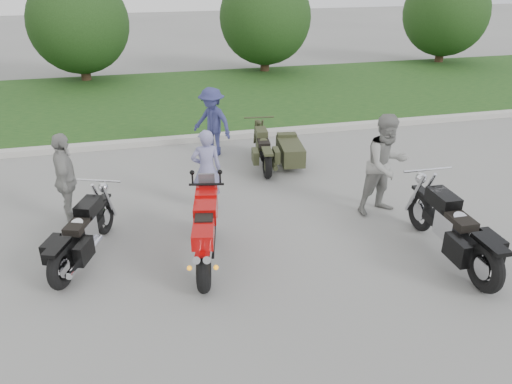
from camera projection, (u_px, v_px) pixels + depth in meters
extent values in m
plane|color=gray|center=(238.00, 267.00, 7.79)|extent=(80.00, 80.00, 0.00)
cube|color=#B7B5AC|center=(190.00, 139.00, 13.02)|extent=(60.00, 0.30, 0.15)
cube|color=#395E20|center=(175.00, 99.00, 16.67)|extent=(60.00, 8.00, 0.14)
cylinder|color=#3F2B1C|center=(85.00, 68.00, 18.73)|extent=(0.36, 0.36, 1.20)
sphere|color=#1B3212|center=(78.00, 23.00, 18.04)|extent=(3.60, 3.60, 3.60)
cylinder|color=#3F2B1C|center=(265.00, 59.00, 20.24)|extent=(0.36, 0.36, 1.20)
sphere|color=#1B3212|center=(265.00, 18.00, 19.56)|extent=(3.60, 3.60, 3.60)
cylinder|color=#3F2B1C|center=(440.00, 51.00, 21.98)|extent=(0.36, 0.36, 1.20)
sphere|color=#1B3212|center=(446.00, 13.00, 21.29)|extent=(3.60, 3.60, 3.60)
torus|color=black|center=(204.00, 272.00, 7.13)|extent=(0.32, 0.66, 0.63)
torus|color=black|center=(208.00, 222.00, 8.46)|extent=(0.24, 0.62, 0.61)
cube|color=black|center=(205.00, 233.00, 7.64)|extent=(0.46, 0.96, 0.36)
cube|color=#AA0706|center=(205.00, 210.00, 7.74)|extent=(0.45, 0.62, 0.26)
cube|color=#AA0706|center=(203.00, 235.00, 7.13)|extent=(0.41, 0.61, 0.22)
cube|color=black|center=(204.00, 219.00, 7.39)|extent=(0.33, 0.40, 0.10)
cube|color=#AA0706|center=(207.00, 201.00, 8.09)|extent=(0.42, 0.47, 0.41)
cylinder|color=silver|center=(198.00, 255.00, 6.94)|extent=(0.20, 0.48, 0.22)
cylinder|color=silver|center=(208.00, 255.00, 6.94)|extent=(0.20, 0.48, 0.22)
torus|color=black|center=(61.00, 268.00, 7.20)|extent=(0.39, 0.67, 0.66)
torus|color=black|center=(105.00, 217.00, 8.63)|extent=(0.33, 0.62, 0.62)
cube|color=black|center=(84.00, 235.00, 7.88)|extent=(0.61, 1.16, 0.13)
cube|color=silver|center=(83.00, 231.00, 7.84)|extent=(0.42, 0.51, 0.34)
cube|color=black|center=(89.00, 208.00, 7.99)|extent=(0.44, 0.59, 0.21)
cube|color=black|center=(77.00, 226.00, 7.64)|extent=(0.42, 0.55, 0.12)
cube|color=black|center=(57.00, 247.00, 7.05)|extent=(0.39, 0.57, 0.06)
cylinder|color=silver|center=(87.00, 255.00, 7.61)|extent=(0.47, 1.03, 0.10)
torus|color=black|center=(485.00, 268.00, 7.11)|extent=(0.20, 0.75, 0.75)
torus|color=black|center=(420.00, 212.00, 8.72)|extent=(0.15, 0.71, 0.71)
cube|color=black|center=(450.00, 231.00, 7.88)|extent=(0.27, 1.33, 0.15)
cube|color=silver|center=(451.00, 226.00, 7.84)|extent=(0.34, 0.50, 0.39)
cube|color=black|center=(443.00, 200.00, 8.00)|extent=(0.32, 0.61, 0.24)
cube|color=black|center=(460.00, 220.00, 7.61)|extent=(0.32, 0.56, 0.13)
cube|color=black|center=(491.00, 244.00, 6.94)|extent=(0.26, 0.61, 0.07)
cylinder|color=silver|center=(475.00, 251.00, 7.64)|extent=(0.14, 1.21, 0.11)
torus|color=black|center=(267.00, 165.00, 10.78)|extent=(0.22, 0.62, 0.61)
torus|color=black|center=(259.00, 143.00, 12.11)|extent=(0.18, 0.58, 0.57)
cube|color=black|center=(263.00, 150.00, 11.41)|extent=(0.32, 1.09, 0.12)
cube|color=#333720|center=(263.00, 147.00, 11.38)|extent=(0.31, 0.43, 0.31)
cube|color=#333720|center=(261.00, 133.00, 11.51)|extent=(0.31, 0.52, 0.20)
cube|color=black|center=(264.00, 143.00, 11.19)|extent=(0.30, 0.47, 0.11)
cube|color=#333720|center=(267.00, 151.00, 10.64)|extent=(0.25, 0.51, 0.05)
cylinder|color=#333720|center=(272.00, 160.00, 11.20)|extent=(0.21, 0.98, 0.09)
cube|color=#333720|center=(290.00, 151.00, 11.41)|extent=(0.63, 1.21, 0.40)
torus|color=black|center=(300.00, 155.00, 11.48)|extent=(0.17, 0.51, 0.50)
imported|color=#8281AF|center=(207.00, 170.00, 9.33)|extent=(0.58, 0.38, 1.56)
imported|color=gray|center=(386.00, 165.00, 9.09)|extent=(1.05, 0.89, 1.90)
imported|color=navy|center=(212.00, 122.00, 11.83)|extent=(1.17, 1.21, 1.66)
imported|color=gray|center=(66.00, 180.00, 8.72)|extent=(0.50, 1.03, 1.70)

